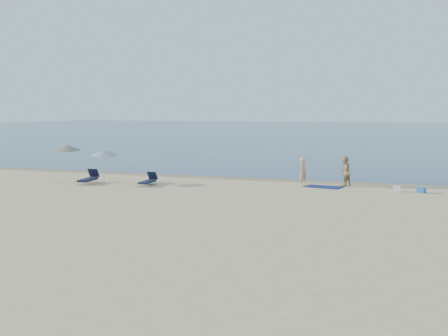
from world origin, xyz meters
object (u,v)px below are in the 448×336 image
at_px(person_left, 303,171).
at_px(umbrella_near, 105,153).
at_px(person_right, 345,171).
at_px(blue_cooler, 421,190).

bearing_deg(person_left, umbrella_near, 123.32).
distance_m(person_left, person_right, 2.31).
bearing_deg(person_right, blue_cooler, 103.44).
height_order(blue_cooler, umbrella_near, umbrella_near).
height_order(person_left, person_right, person_right).
bearing_deg(person_right, umbrella_near, -44.49).
relative_size(person_right, blue_cooler, 4.14).
relative_size(person_left, person_right, 0.95).
height_order(person_right, blue_cooler, person_right).
bearing_deg(umbrella_near, blue_cooler, -15.96).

